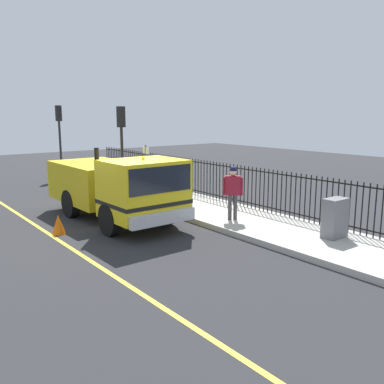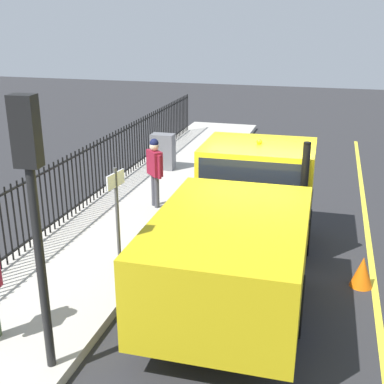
% 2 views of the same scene
% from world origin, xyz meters
% --- Properties ---
extents(ground_plane, '(54.28, 54.28, 0.00)m').
position_xyz_m(ground_plane, '(0.00, 0.00, 0.00)').
color(ground_plane, '#2B2B2D').
rests_on(ground_plane, ground).
extents(sidewalk_slab, '(2.82, 24.67, 0.17)m').
position_xyz_m(sidewalk_slab, '(3.31, 0.00, 0.09)').
color(sidewalk_slab, '#B7B2A8').
rests_on(sidewalk_slab, ground).
extents(lane_marking, '(0.12, 22.21, 0.01)m').
position_xyz_m(lane_marking, '(-2.25, 0.00, 0.00)').
color(lane_marking, yellow).
rests_on(lane_marking, ground).
extents(work_truck, '(2.38, 6.03, 2.54)m').
position_xyz_m(work_truck, '(0.12, 0.84, 1.25)').
color(work_truck, yellow).
rests_on(work_truck, ground).
extents(worker_standing, '(0.50, 0.50, 1.73)m').
position_xyz_m(worker_standing, '(2.82, -1.77, 1.23)').
color(worker_standing, maroon).
rests_on(worker_standing, sidewalk_slab).
extents(pedestrian_distant, '(0.25, 0.61, 1.64)m').
position_xyz_m(pedestrian_distant, '(3.27, 4.01, 1.18)').
color(pedestrian_distant, maroon).
rests_on(pedestrian_distant, sidewalk_slab).
extents(iron_fence, '(0.04, 21.01, 1.51)m').
position_xyz_m(iron_fence, '(4.51, 0.00, 0.94)').
color(iron_fence, black).
rests_on(iron_fence, sidewalk_slab).
extents(traffic_light_near, '(0.32, 0.24, 3.66)m').
position_xyz_m(traffic_light_near, '(2.16, 4.31, 2.78)').
color(traffic_light_near, black).
rests_on(traffic_light_near, sidewalk_slab).
extents(traffic_light_mid, '(0.30, 0.22, 3.80)m').
position_xyz_m(traffic_light_mid, '(2.24, 11.58, 2.88)').
color(traffic_light_mid, black).
rests_on(traffic_light_mid, sidewalk_slab).
extents(utility_cabinet, '(0.70, 0.42, 1.10)m').
position_xyz_m(utility_cabinet, '(3.69, -4.94, 0.72)').
color(utility_cabinet, slate).
rests_on(utility_cabinet, sidewalk_slab).
extents(traffic_cone, '(0.41, 0.41, 0.58)m').
position_xyz_m(traffic_cone, '(-2.01, 0.65, 0.29)').
color(traffic_cone, orange).
rests_on(traffic_cone, ground).
extents(street_sign, '(0.10, 0.50, 2.21)m').
position_xyz_m(street_sign, '(2.04, 2.21, 1.56)').
color(street_sign, '#4C4C4C').
rests_on(street_sign, sidewalk_slab).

